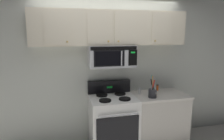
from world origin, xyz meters
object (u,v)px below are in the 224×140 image
at_px(salt_shaker, 140,91).
at_px(utensil_crock_charcoal, 153,92).
at_px(stove_range, 113,122).
at_px(over_range_microwave, 111,56).
at_px(spice_jar, 157,87).

bearing_deg(salt_shaker, utensil_crock_charcoal, -59.99).
bearing_deg(stove_range, over_range_microwave, 90.14).
bearing_deg(utensil_crock_charcoal, spice_jar, 53.87).
distance_m(utensil_crock_charcoal, spice_jar, 0.45).
height_order(over_range_microwave, salt_shaker, over_range_microwave).
relative_size(utensil_crock_charcoal, spice_jar, 3.32).
relative_size(stove_range, spice_jar, 9.96).
bearing_deg(spice_jar, salt_shaker, -161.87).
xyz_separation_m(stove_range, spice_jar, (0.90, 0.22, 0.49)).
relative_size(stove_range, salt_shaker, 10.73).
relative_size(over_range_microwave, spice_jar, 6.76).
bearing_deg(utensil_crock_charcoal, over_range_microwave, 157.22).
relative_size(over_range_microwave, salt_shaker, 7.28).
bearing_deg(salt_shaker, stove_range, -170.41).
distance_m(over_range_microwave, salt_shaker, 0.80).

